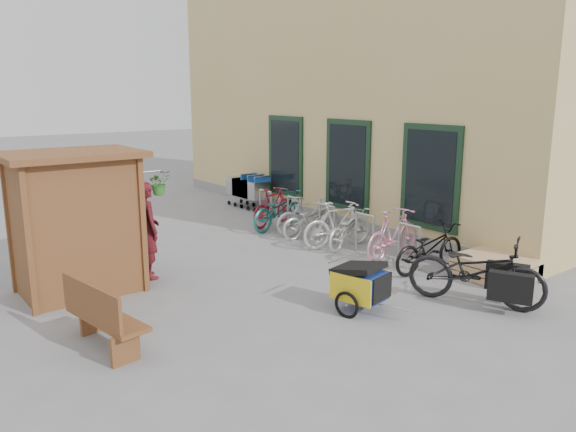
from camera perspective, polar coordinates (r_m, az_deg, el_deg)
ground at (r=9.69m, az=3.07°, el=-7.71°), size 80.00×80.00×0.00m
building at (r=16.86m, az=10.30°, el=12.82°), size 6.07×13.00×7.00m
kiosk at (r=9.90m, az=-21.26°, el=1.21°), size 2.49×1.65×2.40m
bike_rack at (r=12.73m, az=3.98°, el=-0.36°), size 0.05×5.35×0.86m
pallet_stack at (r=10.94m, az=20.11°, el=-4.93°), size 1.00×1.20×0.40m
bench at (r=7.88m, az=-18.43°, el=-9.55°), size 0.67×1.52×0.93m
shopping_carts at (r=16.51m, az=-4.13°, el=2.91°), size 0.57×1.59×1.03m
child_trailer at (r=8.83m, az=7.40°, el=-6.78°), size 0.88×1.40×0.80m
cargo_bike at (r=9.46m, az=18.72°, el=-5.33°), size 1.60×2.25×1.12m
person_kiosk at (r=10.49m, az=-14.07°, el=-1.40°), size 0.49×0.69×1.79m
bike_0 at (r=10.95m, az=14.18°, el=-3.14°), size 1.79×0.71×0.93m
bike_1 at (r=11.59m, az=10.66°, el=-1.81°), size 1.79×0.71×1.05m
bike_2 at (r=12.37m, az=6.19°, el=-1.28°), size 1.67×0.95×0.83m
bike_3 at (r=12.30m, az=5.09°, el=-0.84°), size 1.77×0.81×1.03m
bike_4 at (r=13.15m, az=2.32°, el=-0.39°), size 1.60×0.63×0.83m
bike_5 at (r=13.23m, az=2.09°, el=-0.01°), size 1.66×0.93×0.96m
bike_6 at (r=13.92m, az=-0.95°, el=0.59°), size 1.89×0.98×0.94m
bike_7 at (r=14.26m, az=-1.54°, el=0.96°), size 1.70×0.95×0.98m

